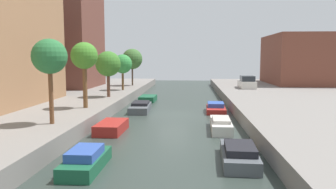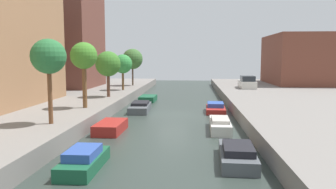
% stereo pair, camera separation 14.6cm
% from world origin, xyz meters
% --- Properties ---
extents(ground_plane, '(84.00, 84.00, 0.00)m').
position_xyz_m(ground_plane, '(0.00, 0.00, 0.00)').
color(ground_plane, '#2D3833').
extents(quay_left, '(20.00, 64.00, 1.00)m').
position_xyz_m(quay_left, '(-15.00, 0.00, 0.50)').
color(quay_left, gray).
rests_on(quay_left, ground_plane).
extents(low_block_right, '(10.00, 12.92, 7.11)m').
position_xyz_m(low_block_right, '(18.00, 22.05, 4.55)').
color(low_block_right, brown).
rests_on(low_block_right, quay_right).
extents(street_tree_1, '(2.00, 2.00, 4.89)m').
position_xyz_m(street_tree_1, '(-6.59, -9.39, 4.83)').
color(street_tree_1, brown).
rests_on(street_tree_1, quay_left).
extents(street_tree_2, '(2.03, 2.03, 4.98)m').
position_xyz_m(street_tree_2, '(-6.59, -3.25, 4.87)').
color(street_tree_2, brown).
rests_on(street_tree_2, quay_left).
extents(street_tree_3, '(2.45, 2.45, 4.44)m').
position_xyz_m(street_tree_3, '(-6.59, 3.88, 4.18)').
color(street_tree_3, brown).
rests_on(street_tree_3, quay_left).
extents(street_tree_4, '(2.24, 2.24, 4.20)m').
position_xyz_m(street_tree_4, '(-6.59, 10.71, 4.05)').
color(street_tree_4, brown).
rests_on(street_tree_4, quay_left).
extents(street_tree_5, '(2.79, 2.79, 5.03)m').
position_xyz_m(street_tree_5, '(-6.59, 17.17, 4.62)').
color(street_tree_5, brown).
rests_on(street_tree_5, quay_left).
extents(parked_car, '(1.91, 4.40, 1.56)m').
position_xyz_m(parked_car, '(8.51, 14.34, 1.65)').
color(parked_car, beige).
rests_on(parked_car, quay_right).
extents(moored_boat_left_1, '(1.40, 3.55, 0.96)m').
position_xyz_m(moored_boat_left_1, '(-3.07, -14.18, 0.40)').
color(moored_boat_left_1, '#195638').
rests_on(moored_boat_left_1, ground_plane).
extents(moored_boat_left_2, '(1.68, 3.29, 0.67)m').
position_xyz_m(moored_boat_left_2, '(-3.67, -7.04, 0.34)').
color(moored_boat_left_2, maroon).
rests_on(moored_boat_left_2, ground_plane).
extents(moored_boat_left_3, '(1.79, 4.48, 0.84)m').
position_xyz_m(moored_boat_left_3, '(-3.08, 1.44, 0.37)').
color(moored_boat_left_3, '#4C5156').
rests_on(moored_boat_left_3, ground_plane).
extents(moored_boat_left_4, '(1.75, 3.18, 0.61)m').
position_xyz_m(moored_boat_left_4, '(-3.28, 8.24, 0.31)').
color(moored_boat_left_4, '#195638').
rests_on(moored_boat_left_4, ground_plane).
extents(moored_boat_right_1, '(1.75, 4.09, 0.90)m').
position_xyz_m(moored_boat_right_1, '(3.67, -12.74, 0.38)').
color(moored_boat_right_1, '#4C5156').
rests_on(moored_boat_right_1, ground_plane).
extents(moored_boat_right_2, '(1.42, 4.29, 0.87)m').
position_xyz_m(moored_boat_right_2, '(3.44, -5.99, 0.39)').
color(moored_boat_right_2, beige).
rests_on(moored_boat_right_2, ground_plane).
extents(moored_boat_right_3, '(1.79, 3.65, 0.83)m').
position_xyz_m(moored_boat_right_3, '(3.67, 1.44, 0.34)').
color(moored_boat_right_3, maroon).
rests_on(moored_boat_right_3, ground_plane).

